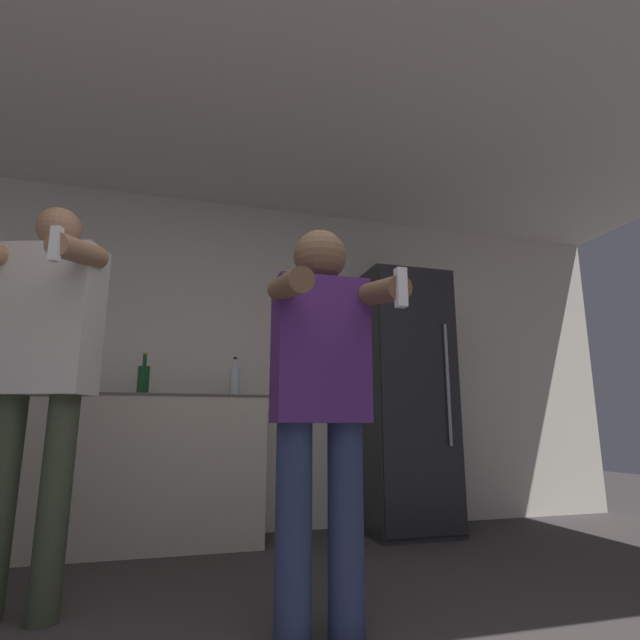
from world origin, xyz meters
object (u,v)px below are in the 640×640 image
(refrigerator, at_px, (402,399))
(person_woman_foreground, at_px, (321,389))
(bottle_short_whiskey, at_px, (235,381))
(person_man_side, at_px, (43,356))
(bottle_brown_liquor, at_px, (45,380))
(bottle_red_label, at_px, (143,379))

(refrigerator, bearing_deg, person_woman_foreground, -124.59)
(refrigerator, bearing_deg, bottle_short_whiskey, 178.62)
(bottle_short_whiskey, distance_m, person_man_side, 1.51)
(bottle_brown_liquor, bearing_deg, person_man_side, -78.18)
(bottle_red_label, relative_size, person_woman_foreground, 0.19)
(refrigerator, relative_size, person_man_side, 1.10)
(bottle_brown_liquor, bearing_deg, refrigerator, -0.71)
(bottle_red_label, height_order, person_man_side, person_man_side)
(refrigerator, relative_size, bottle_red_label, 6.57)
(bottle_short_whiskey, bearing_deg, person_woman_foreground, -84.47)
(bottle_short_whiskey, relative_size, person_man_side, 0.16)
(person_man_side, bearing_deg, refrigerator, 26.71)
(bottle_brown_liquor, bearing_deg, bottle_red_label, 0.00)
(bottle_brown_liquor, distance_m, bottle_red_label, 0.60)
(person_woman_foreground, bearing_deg, bottle_brown_liquor, 129.62)
(bottle_short_whiskey, height_order, bottle_red_label, bottle_red_label)
(bottle_red_label, xyz_separation_m, person_woman_foreground, (0.77, -1.65, -0.17))
(bottle_red_label, height_order, person_woman_foreground, person_woman_foreground)
(bottle_short_whiskey, height_order, bottle_brown_liquor, bottle_short_whiskey)
(refrigerator, relative_size, bottle_short_whiskey, 6.83)
(bottle_short_whiskey, height_order, person_woman_foreground, person_woman_foreground)
(refrigerator, relative_size, bottle_brown_liquor, 8.30)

